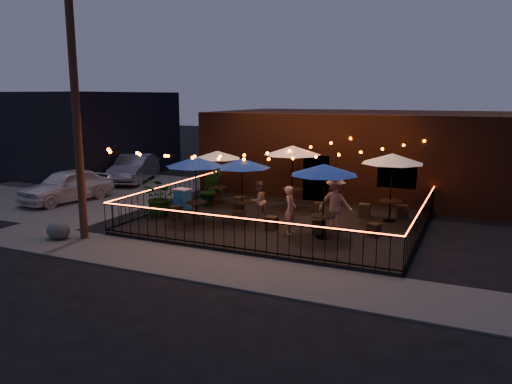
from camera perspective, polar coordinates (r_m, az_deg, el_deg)
ground at (r=17.11m, az=0.57°, el=-5.29°), size 110.00×110.00×0.00m
patio at (r=18.87m, az=3.05°, el=-3.52°), size 10.00×8.00×0.15m
sidewalk at (r=14.34m, az=-4.78°, el=-8.48°), size 18.00×2.50×0.05m
parking_lot at (r=27.08m, az=-19.59°, el=0.14°), size 11.00×12.00×0.02m
brick_building at (r=25.79m, az=11.75°, el=4.51°), size 14.00×8.00×4.00m
background_building at (r=34.51m, az=-21.30°, el=6.40°), size 12.00×9.00×5.00m
utility_pole at (r=17.34m, az=-19.81°, el=7.71°), size 0.26×0.26×8.00m
fence_front at (r=15.20m, az=-2.51°, el=-4.80°), size 10.00×0.04×1.04m
fence_left at (r=21.04m, az=-9.70°, el=-0.51°), size 0.04×8.00×1.04m
fence_right at (r=17.58m, az=18.42°, el=-3.18°), size 0.04×8.00×1.04m
festoon_lights at (r=18.54m, az=-0.13°, el=3.92°), size 10.02×8.72×1.32m
cafe_table_0 at (r=18.44m, az=-6.93°, el=3.35°), size 2.86×2.86×2.44m
cafe_table_1 at (r=21.74m, az=-4.45°, el=4.19°), size 2.31×2.31×2.29m
cafe_table_2 at (r=18.37m, az=-1.63°, el=3.22°), size 2.70×2.70×2.37m
cafe_table_3 at (r=20.66m, az=4.19°, el=4.68°), size 3.14×3.14×2.62m
cafe_table_4 at (r=16.27m, az=7.80°, el=2.45°), size 2.44×2.44×2.47m
cafe_table_5 at (r=19.03m, az=15.33°, el=3.61°), size 2.90×2.90×2.56m
bistro_chair_0 at (r=19.43m, az=-9.12°, el=-2.29°), size 0.46×0.46×0.47m
bistro_chair_1 at (r=18.50m, az=-7.23°, el=-2.93°), size 0.44×0.44×0.45m
bistro_chair_2 at (r=22.00m, az=-4.77°, el=-0.57°), size 0.58×0.58×0.52m
bistro_chair_3 at (r=20.85m, az=-1.93°, el=-1.22°), size 0.52×0.52×0.49m
bistro_chair_4 at (r=18.25m, az=-1.96°, el=-2.96°), size 0.51×0.51×0.50m
bistro_chair_5 at (r=17.58m, az=1.79°, el=-3.56°), size 0.41×0.41×0.47m
bistro_chair_6 at (r=20.56m, az=3.95°, el=-1.49°), size 0.44×0.44×0.44m
bistro_chair_7 at (r=20.32m, az=7.04°, el=-1.75°), size 0.44×0.44×0.40m
bistro_chair_8 at (r=17.25m, az=7.22°, el=-3.89°), size 0.47×0.47×0.49m
bistro_chair_9 at (r=17.25m, az=13.35°, el=-4.21°), size 0.46×0.46×0.43m
bistro_chair_10 at (r=19.87m, az=12.29°, el=-2.05°), size 0.47×0.47×0.51m
bistro_chair_11 at (r=20.03m, az=16.36°, el=-2.17°), size 0.53×0.53×0.49m
patron_a at (r=16.97m, az=3.94°, el=-2.07°), size 0.49×0.66×1.64m
patron_b at (r=18.74m, az=0.25°, el=-0.99°), size 0.81×0.90×1.52m
patron_c at (r=17.64m, az=9.08°, el=-1.24°), size 1.26×0.76×1.91m
potted_shrub_a at (r=19.75m, az=-10.82°, el=-0.56°), size 1.66×1.54×1.52m
potted_shrub_b at (r=21.20m, az=-5.31°, el=0.29°), size 0.94×0.82×1.46m
potted_shrub_c at (r=22.99m, az=-4.66°, el=0.91°), size 0.85×0.85×1.29m
cooler at (r=20.87m, az=-8.39°, el=-0.77°), size 0.73×0.58×0.87m
boulder at (r=18.08m, az=-21.66°, el=-4.10°), size 0.94×0.82×0.67m
car_white at (r=24.39m, az=-20.82°, el=0.69°), size 2.44×4.62×1.50m
car_silver at (r=28.89m, az=-13.76°, el=2.65°), size 3.15×4.99×1.55m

